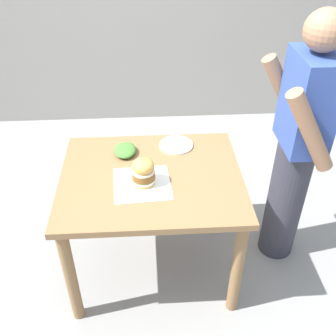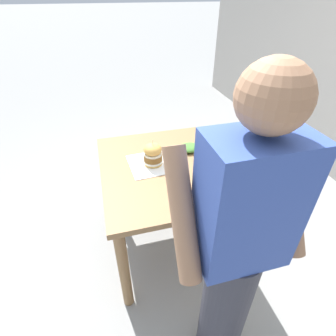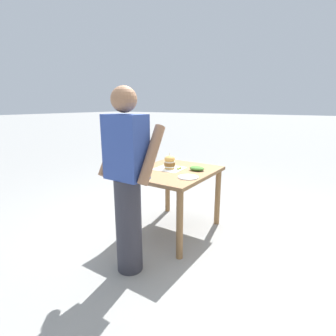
# 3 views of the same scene
# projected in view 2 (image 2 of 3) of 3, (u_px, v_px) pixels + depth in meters

# --- Properties ---
(ground_plane) EXTENTS (80.00, 80.00, 0.00)m
(ground_plane) POSITION_uv_depth(u_px,v_px,m) (165.00, 238.00, 2.32)
(ground_plane) COLOR gray
(patio_table) EXTENTS (0.90, 1.08, 0.77)m
(patio_table) POSITION_uv_depth(u_px,v_px,m) (164.00, 180.00, 1.95)
(patio_table) COLOR olive
(patio_table) RESTS_ON ground
(serving_paper) EXTENTS (0.34, 0.34, 0.00)m
(serving_paper) POSITION_uv_depth(u_px,v_px,m) (152.00, 163.00, 1.90)
(serving_paper) COLOR white
(serving_paper) RESTS_ON patio_table
(sandwich) EXTENTS (0.14, 0.14, 0.20)m
(sandwich) POSITION_uv_depth(u_px,v_px,m) (153.00, 154.00, 1.85)
(sandwich) COLOR gold
(sandwich) RESTS_ON serving_paper
(pickle_spear) EXTENTS (0.03, 0.07, 0.02)m
(pickle_spear) POSITION_uv_depth(u_px,v_px,m) (167.00, 157.00, 1.94)
(pickle_spear) COLOR #8EA83D
(pickle_spear) RESTS_ON serving_paper
(side_plate_with_forks) EXTENTS (0.22, 0.22, 0.02)m
(side_plate_with_forks) POSITION_uv_depth(u_px,v_px,m) (214.00, 172.00, 1.80)
(side_plate_with_forks) COLOR white
(side_plate_with_forks) RESTS_ON patio_table
(side_salad) EXTENTS (0.18, 0.14, 0.05)m
(side_salad) POSITION_uv_depth(u_px,v_px,m) (189.00, 148.00, 2.04)
(side_salad) COLOR #477F33
(side_salad) RESTS_ON patio_table
(diner_across_table) EXTENTS (0.55, 0.35, 1.69)m
(diner_across_table) POSITION_uv_depth(u_px,v_px,m) (236.00, 254.00, 1.13)
(diner_across_table) COLOR #33333D
(diner_across_table) RESTS_ON ground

